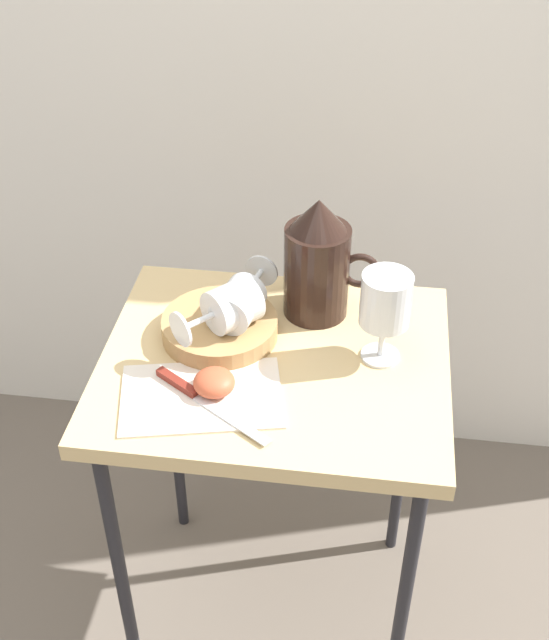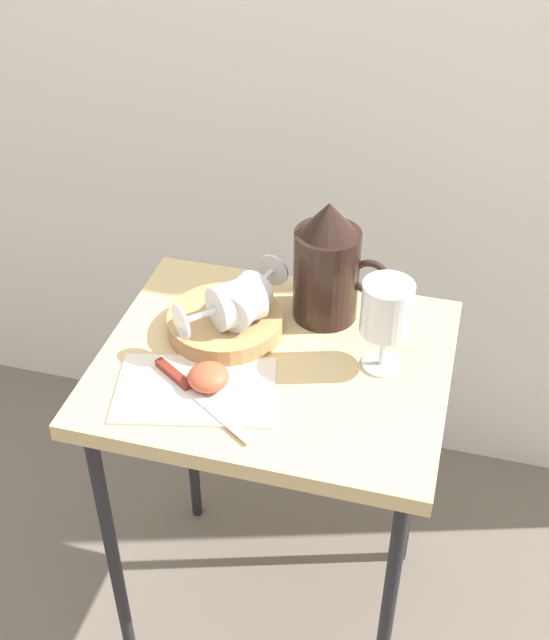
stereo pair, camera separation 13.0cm
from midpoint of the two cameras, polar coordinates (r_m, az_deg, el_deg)
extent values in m
plane|color=#665B51|center=(1.88, -2.09, -19.35)|extent=(6.00, 6.00, 0.00)
cube|color=silver|center=(1.68, 0.49, 20.02)|extent=(2.40, 0.03, 2.14)
cube|color=tan|center=(1.36, -2.74, -3.28)|extent=(0.57, 0.48, 0.03)
cylinder|color=black|center=(1.55, -13.11, -17.15)|extent=(0.02, 0.02, 0.67)
cylinder|color=black|center=(1.48, 6.26, -19.60)|extent=(0.02, 0.02, 0.67)
cylinder|color=black|center=(1.79, -9.14, -6.96)|extent=(0.02, 0.02, 0.67)
cylinder|color=black|center=(1.73, 6.91, -8.54)|extent=(0.02, 0.02, 0.67)
cube|color=silver|center=(1.29, -7.99, -5.38)|extent=(0.28, 0.21, 0.00)
cylinder|color=#AD8451|center=(1.39, -6.50, -0.61)|extent=(0.20, 0.20, 0.03)
cylinder|color=black|center=(1.40, 0.30, 3.30)|extent=(0.11, 0.11, 0.17)
cylinder|color=orange|center=(1.42, 0.30, 2.19)|extent=(0.10, 0.10, 0.09)
cone|color=black|center=(1.34, 0.31, 7.23)|extent=(0.10, 0.10, 0.06)
torus|color=black|center=(1.39, 3.35, 3.34)|extent=(0.07, 0.01, 0.07)
cylinder|color=silver|center=(1.35, 4.65, -2.59)|extent=(0.06, 0.06, 0.00)
cylinder|color=silver|center=(1.33, 4.73, -1.40)|extent=(0.01, 0.01, 0.07)
cylinder|color=silver|center=(1.28, 4.90, 1.31)|extent=(0.08, 0.08, 0.09)
cylinder|color=orange|center=(1.30, 4.86, 0.61)|extent=(0.07, 0.07, 0.04)
cylinder|color=silver|center=(1.35, -5.69, 0.89)|extent=(0.11, 0.11, 0.08)
cylinder|color=silver|center=(1.32, -8.21, -0.23)|extent=(0.05, 0.05, 0.01)
cylinder|color=silver|center=(1.31, -9.40, -0.76)|extent=(0.05, 0.05, 0.06)
cylinder|color=silver|center=(1.35, -5.30, 1.02)|extent=(0.09, 0.10, 0.07)
cylinder|color=silver|center=(1.41, -4.04, 2.66)|extent=(0.02, 0.06, 0.01)
cylinder|color=silver|center=(1.43, -3.52, 3.35)|extent=(0.06, 0.02, 0.06)
ellipsoid|color=#C15133|center=(1.28, -7.13, -4.45)|extent=(0.07, 0.07, 0.04)
cube|color=silver|center=(1.24, -6.07, -7.02)|extent=(0.13, 0.10, 0.00)
cube|color=maroon|center=(1.31, -9.62, -4.42)|extent=(0.08, 0.06, 0.01)
camera|label=1|loc=(0.06, -92.86, -2.20)|focal=46.01mm
camera|label=2|loc=(0.06, 87.14, 2.20)|focal=46.01mm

